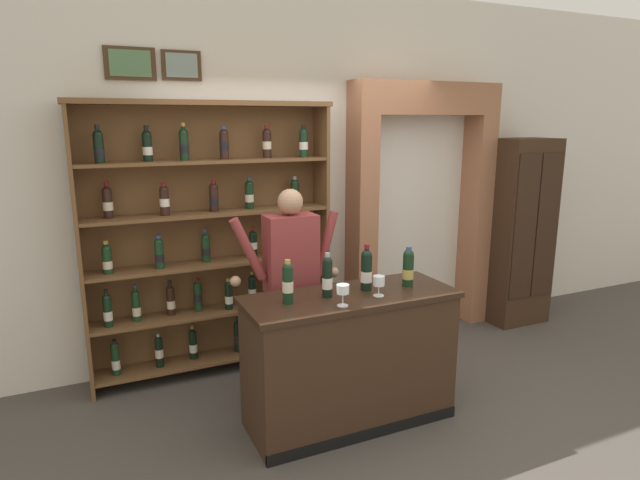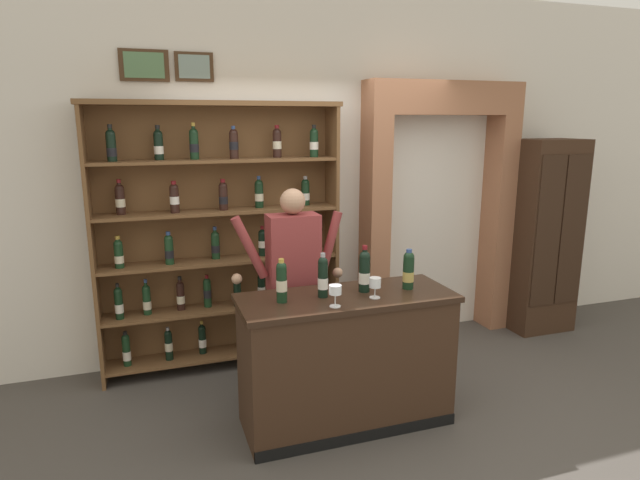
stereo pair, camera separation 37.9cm
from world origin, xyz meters
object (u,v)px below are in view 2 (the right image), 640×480
(tasting_bottle_prosecco, at_px, (282,281))
(wine_glass_spare, at_px, (375,283))
(shopkeeper, at_px, (293,271))
(tasting_counter, at_px, (346,360))
(tasting_bottle_vin_santo, at_px, (364,271))
(wine_shelf, at_px, (219,233))
(wine_glass_right, at_px, (335,291))
(side_cabinet, at_px, (544,236))
(tasting_bottle_bianco, at_px, (323,277))
(tasting_bottle_super_tuscan, at_px, (408,270))

(tasting_bottle_prosecco, height_order, wine_glass_spare, tasting_bottle_prosecco)
(shopkeeper, bearing_deg, wine_glass_spare, -59.00)
(tasting_counter, relative_size, tasting_bottle_vin_santo, 4.52)
(shopkeeper, bearing_deg, tasting_counter, -66.83)
(shopkeeper, bearing_deg, wine_shelf, 123.28)
(wine_glass_right, xyz_separation_m, wine_glass_spare, (0.32, 0.08, -0.01))
(tasting_bottle_vin_santo, distance_m, wine_glass_right, 0.38)
(tasting_counter, xyz_separation_m, wine_glass_right, (-0.16, -0.19, 0.59))
(side_cabinet, xyz_separation_m, wine_glass_right, (-2.72, -1.23, 0.09))
(wine_shelf, distance_m, tasting_bottle_vin_santo, 1.46)
(tasting_bottle_bianco, height_order, tasting_bottle_vin_santo, tasting_bottle_vin_santo)
(shopkeeper, height_order, tasting_bottle_prosecco, shopkeeper)
(side_cabinet, distance_m, tasting_counter, 2.82)
(wine_glass_right, bearing_deg, side_cabinet, 24.36)
(tasting_bottle_vin_santo, xyz_separation_m, wine_glass_spare, (0.01, -0.15, -0.05))
(tasting_bottle_vin_santo, bearing_deg, wine_glass_right, -142.84)
(tasting_bottle_prosecco, bearing_deg, side_cabinet, 18.89)
(tasting_bottle_prosecco, bearing_deg, wine_glass_right, -33.03)
(wine_shelf, xyz_separation_m, side_cabinet, (3.25, -0.19, -0.22))
(shopkeeper, height_order, tasting_bottle_bianco, shopkeeper)
(shopkeeper, xyz_separation_m, tasting_bottle_super_tuscan, (0.70, -0.54, 0.09))
(tasting_counter, height_order, tasting_bottle_super_tuscan, tasting_bottle_super_tuscan)
(tasting_bottle_vin_santo, relative_size, wine_glass_spare, 2.34)
(tasting_bottle_bianco, xyz_separation_m, wine_glass_right, (0.01, -0.21, -0.04))
(tasting_bottle_prosecco, bearing_deg, tasting_bottle_super_tuscan, -0.34)
(wine_glass_right, bearing_deg, tasting_bottle_vin_santo, 37.16)
(tasting_bottle_super_tuscan, height_order, wine_glass_spare, tasting_bottle_super_tuscan)
(tasting_bottle_vin_santo, height_order, wine_glass_spare, tasting_bottle_vin_santo)
(side_cabinet, relative_size, shopkeeper, 1.19)
(side_cabinet, distance_m, wine_glass_right, 2.99)
(side_cabinet, height_order, tasting_bottle_super_tuscan, side_cabinet)
(side_cabinet, relative_size, tasting_bottle_vin_santo, 5.90)
(wine_shelf, distance_m, tasting_bottle_bianco, 1.32)
(tasting_bottle_vin_santo, xyz_separation_m, tasting_bottle_super_tuscan, (0.32, -0.04, -0.01))
(wine_shelf, bearing_deg, shopkeeper, -56.72)
(wine_glass_right, bearing_deg, tasting_bottle_super_tuscan, 17.09)
(side_cabinet, distance_m, tasting_bottle_prosecco, 3.20)
(tasting_bottle_prosecco, distance_m, wine_glass_spare, 0.63)
(tasting_bottle_bianco, xyz_separation_m, tasting_bottle_super_tuscan, (0.64, -0.02, -0.00))
(tasting_bottle_bianco, distance_m, tasting_bottle_super_tuscan, 0.64)
(tasting_bottle_prosecco, xyz_separation_m, tasting_bottle_bianco, (0.29, 0.01, -0.00))
(tasting_bottle_vin_santo, bearing_deg, tasting_bottle_prosecco, -177.07)
(side_cabinet, xyz_separation_m, tasting_bottle_vin_santo, (-2.42, -1.00, 0.13))
(tasting_bottle_bianco, height_order, tasting_bottle_super_tuscan, tasting_bottle_bianco)
(tasting_counter, xyz_separation_m, tasting_bottle_prosecco, (-0.46, 0.01, 0.63))
(wine_glass_right, bearing_deg, tasting_bottle_prosecco, 146.97)
(wine_shelf, relative_size, tasting_bottle_super_tuscan, 7.90)
(tasting_counter, relative_size, wine_glass_spare, 10.56)
(tasting_bottle_prosecco, xyz_separation_m, wine_glass_right, (0.30, -0.20, -0.04))
(wine_shelf, height_order, tasting_bottle_super_tuscan, wine_shelf)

